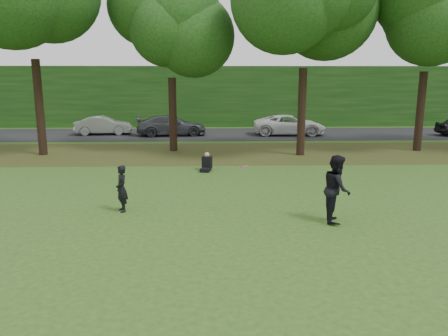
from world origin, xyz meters
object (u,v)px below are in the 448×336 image
Objects in this scene: player_left at (122,189)px; player_right at (337,189)px; seated_person at (207,164)px; frisbee at (244,167)px.

player_left is 6.60m from player_right.
seated_person is (-3.86, 7.17, -0.69)m from player_right.
frisbee is at bearing 55.49° from player_left.
frisbee is 6.70m from seated_person.
player_left is 5.01× the size of frisbee.
frisbee is at bearing -65.11° from seated_person.
player_left is 3.94m from frisbee.
frisbee is (-2.66, 0.69, 0.53)m from player_right.
frisbee reaches higher than player_left.
seated_person is (2.62, 5.98, -0.43)m from player_left.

